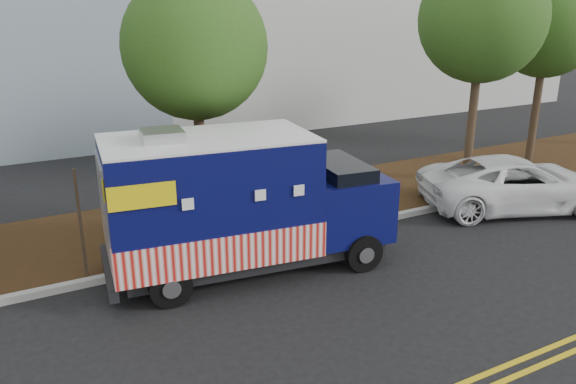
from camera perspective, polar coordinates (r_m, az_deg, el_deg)
ground at (r=11.66m, az=-3.05°, el=-8.91°), size 120.00×120.00×0.00m
curb at (r=12.78m, az=-5.77°, el=-6.03°), size 120.00×0.18×0.15m
mulch_strip at (r=14.59m, az=-8.97°, el=-2.96°), size 120.00×4.00×0.15m
tree_b at (r=13.72m, az=-9.42°, el=14.28°), size 3.42×3.42×6.13m
tree_c at (r=17.79m, az=19.15°, el=16.25°), size 3.67×3.67×6.81m
tree_d at (r=20.67m, az=24.85°, el=15.08°), size 3.36×3.36×6.41m
sign_post at (r=11.77m, az=-20.29°, el=-3.41°), size 0.06×0.06×2.40m
food_truck at (r=11.55m, az=-5.31°, el=-1.52°), size 6.18×2.90×3.14m
white_car at (r=16.55m, az=22.16°, el=0.81°), size 5.67×4.06×1.43m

